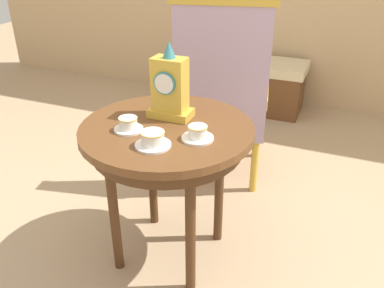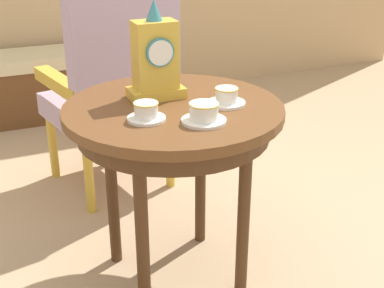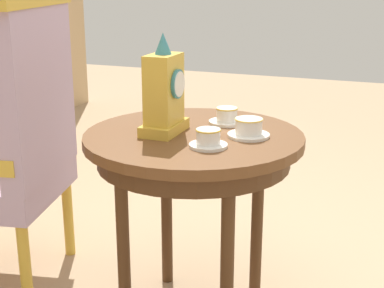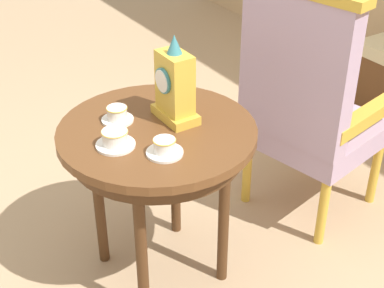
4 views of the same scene
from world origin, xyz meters
TOP-DOWN VIEW (x-y plane):
  - ground_plane at (0.00, 0.00)m, footprint 10.00×10.00m
  - side_table at (0.03, -0.02)m, footprint 0.75×0.75m
  - teacup_left at (-0.10, -0.12)m, footprint 0.12×0.12m
  - teacup_right at (0.06, -0.20)m, footprint 0.14×0.14m
  - teacup_center at (0.19, -0.09)m, footprint 0.13×0.13m
  - mantel_clock at (-0.00, 0.07)m, footprint 0.19×0.11m
  - armchair at (0.03, 0.73)m, footprint 0.64×0.63m

SIDE VIEW (x-z plane):
  - ground_plane at x=0.00m, z-range 0.00..0.00m
  - armchair at x=0.03m, z-range 0.02..1.16m
  - side_table at x=0.03m, z-range 0.27..0.97m
  - teacup_center at x=0.19m, z-range 0.69..0.75m
  - teacup_left at x=-0.10m, z-range 0.69..0.75m
  - teacup_right at x=0.06m, z-range 0.69..0.76m
  - mantel_clock at x=0.00m, z-range 0.66..1.00m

